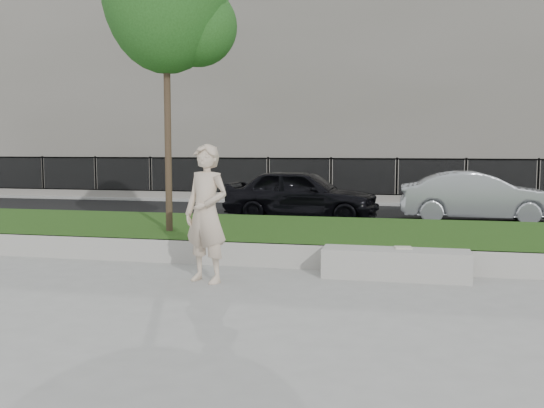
% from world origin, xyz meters
% --- Properties ---
extents(ground, '(90.00, 90.00, 0.00)m').
position_xyz_m(ground, '(0.00, 0.00, 0.00)').
color(ground, gray).
rests_on(ground, ground).
extents(grass_bank, '(34.00, 4.00, 0.40)m').
position_xyz_m(grass_bank, '(0.00, 3.00, 0.20)').
color(grass_bank, black).
rests_on(grass_bank, ground).
extents(grass_kerb, '(34.00, 0.08, 0.40)m').
position_xyz_m(grass_kerb, '(0.00, 1.04, 0.20)').
color(grass_kerb, '#A6A49C').
rests_on(grass_kerb, ground).
extents(street, '(34.00, 7.00, 0.04)m').
position_xyz_m(street, '(0.00, 8.50, 0.02)').
color(street, black).
rests_on(street, ground).
extents(far_pavement, '(34.00, 3.00, 0.12)m').
position_xyz_m(far_pavement, '(0.00, 13.00, 0.06)').
color(far_pavement, gray).
rests_on(far_pavement, ground).
extents(iron_fence, '(32.00, 0.30, 1.50)m').
position_xyz_m(iron_fence, '(0.00, 12.00, 0.54)').
color(iron_fence, slate).
rests_on(iron_fence, far_pavement).
extents(building_facade, '(34.00, 10.00, 10.00)m').
position_xyz_m(building_facade, '(0.00, 20.00, 5.00)').
color(building_facade, slate).
rests_on(building_facade, ground).
extents(stone_bench, '(2.19, 0.55, 0.45)m').
position_xyz_m(stone_bench, '(1.79, 0.63, 0.22)').
color(stone_bench, '#A6A49C').
rests_on(stone_bench, ground).
extents(man, '(0.86, 0.72, 2.03)m').
position_xyz_m(man, '(-0.92, -0.19, 1.01)').
color(man, beige).
rests_on(man, ground).
extents(book, '(0.27, 0.22, 0.03)m').
position_xyz_m(book, '(1.90, 0.72, 0.46)').
color(book, beige).
rests_on(book, stone_bench).
extents(car_dark, '(4.17, 2.01, 1.37)m').
position_xyz_m(car_dark, '(-0.76, 7.06, 0.73)').
color(car_dark, black).
rests_on(car_dark, street).
extents(car_silver, '(3.97, 1.48, 1.30)m').
position_xyz_m(car_silver, '(3.74, 7.82, 0.69)').
color(car_silver, '#9EA2A7').
rests_on(car_silver, street).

